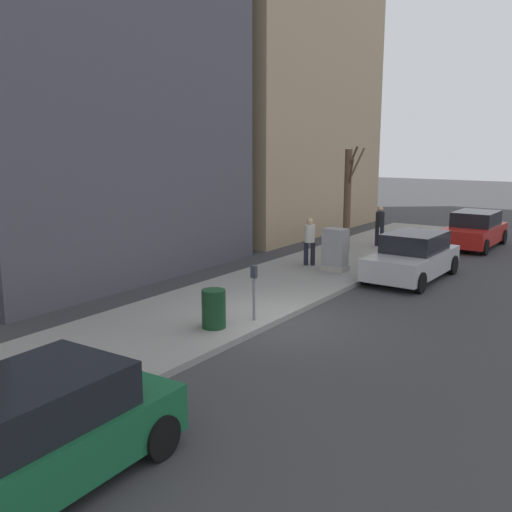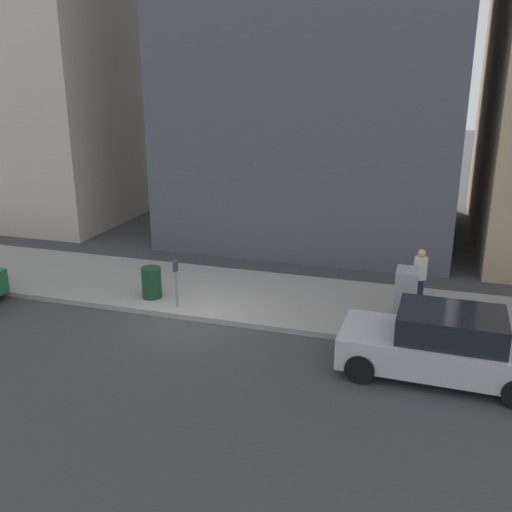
{
  "view_description": "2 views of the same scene",
  "coord_description": "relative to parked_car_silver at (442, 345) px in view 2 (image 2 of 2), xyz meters",
  "views": [
    {
      "loc": [
        -7.06,
        11.47,
        4.36
      ],
      "look_at": [
        1.31,
        -0.8,
        1.42
      ],
      "focal_mm": 40.0,
      "sensor_mm": 36.0,
      "label": 1
    },
    {
      "loc": [
        -12.83,
        -5.85,
        6.29
      ],
      "look_at": [
        0.82,
        -1.62,
        1.72
      ],
      "focal_mm": 40.0,
      "sensor_mm": 36.0,
      "label": 2
    }
  ],
  "objects": [
    {
      "name": "trash_bin",
      "position": [
        1.94,
        7.93,
        -0.14
      ],
      "size": [
        0.56,
        0.56,
        0.9
      ],
      "primitive_type": "cylinder",
      "color": "#14381E",
      "rests_on": "sidewalk"
    },
    {
      "name": "utility_box",
      "position": [
        2.34,
        0.9,
        0.11
      ],
      "size": [
        0.83,
        0.61,
        1.43
      ],
      "color": "#A8A399",
      "rests_on": "sidewalk"
    },
    {
      "name": "office_block_center",
      "position": [
        11.85,
        5.0,
        6.46
      ],
      "size": [
        10.62,
        10.62,
        14.39
      ],
      "primitive_type": "cube",
      "color": "#4C4C56",
      "rests_on": "ground"
    },
    {
      "name": "parked_car_silver",
      "position": [
        0.0,
        0.0,
        0.0
      ],
      "size": [
        2.02,
        4.25,
        1.52
      ],
      "rotation": [
        0.0,
        0.0,
        -0.03
      ],
      "color": "#B7B7BC",
      "rests_on": "ground"
    },
    {
      "name": "ground_plane",
      "position": [
        1.04,
        6.39,
        -0.74
      ],
      "size": [
        120.0,
        120.0,
        0.0
      ],
      "primitive_type": "plane",
      "color": "#38383A"
    },
    {
      "name": "parking_meter",
      "position": [
        1.49,
        6.94,
        0.24
      ],
      "size": [
        0.14,
        0.1,
        1.35
      ],
      "color": "slate",
      "rests_on": "sidewalk"
    },
    {
      "name": "pedestrian_midblock",
      "position": [
        3.49,
        0.6,
        0.35
      ],
      "size": [
        0.38,
        0.36,
        1.66
      ],
      "rotation": [
        0.0,
        0.0,
        0.41
      ],
      "color": "#1E1E2D",
      "rests_on": "sidewalk"
    },
    {
      "name": "sidewalk",
      "position": [
        3.04,
        6.39,
        -0.66
      ],
      "size": [
        4.0,
        36.0,
        0.15
      ],
      "primitive_type": "cube",
      "color": "gray",
      "rests_on": "ground"
    }
  ]
}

